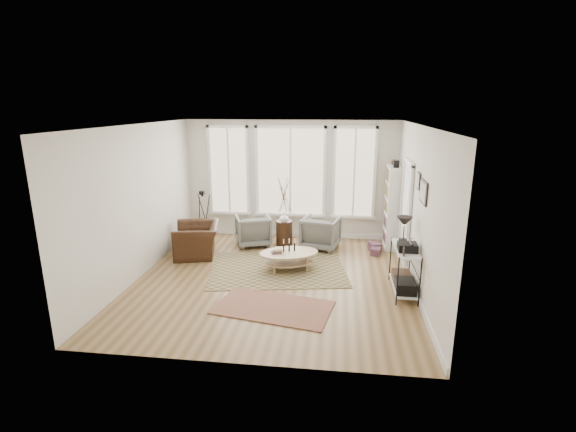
# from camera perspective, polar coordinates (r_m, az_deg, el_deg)

# --- Properties ---
(room) EXTENTS (5.50, 5.54, 2.90)m
(room) POSITION_cam_1_polar(r_m,az_deg,el_deg) (7.69, -1.85, 1.29)
(room) COLOR olive
(room) RESTS_ON ground
(bay_window) EXTENTS (4.14, 0.12, 2.24)m
(bay_window) POSITION_cam_1_polar(r_m,az_deg,el_deg) (10.27, 0.34, 5.82)
(bay_window) COLOR tan
(bay_window) RESTS_ON ground
(door) EXTENTS (0.09, 1.06, 2.22)m
(door) POSITION_cam_1_polar(r_m,az_deg,el_deg) (8.88, 15.81, 0.57)
(door) COLOR silver
(door) RESTS_ON ground
(bookcase) EXTENTS (0.31, 0.85, 2.06)m
(bookcase) POSITION_cam_1_polar(r_m,az_deg,el_deg) (9.93, 14.09, 1.20)
(bookcase) COLOR white
(bookcase) RESTS_ON ground
(low_shelf) EXTENTS (0.38, 1.08, 1.30)m
(low_shelf) POSITION_cam_1_polar(r_m,az_deg,el_deg) (7.67, 15.64, -6.50)
(low_shelf) COLOR white
(low_shelf) RESTS_ON ground
(wall_art) EXTENTS (0.04, 0.88, 0.44)m
(wall_art) POSITION_cam_1_polar(r_m,az_deg,el_deg) (7.35, 17.88, 3.52)
(wall_art) COLOR black
(wall_art) RESTS_ON ground
(rug_main) EXTENTS (2.99, 2.45, 0.01)m
(rug_main) POSITION_cam_1_polar(r_m,az_deg,el_deg) (8.58, -1.39, -7.20)
(rug_main) COLOR brown
(rug_main) RESTS_ON ground
(rug_runner) EXTENTS (2.05, 1.39, 0.01)m
(rug_runner) POSITION_cam_1_polar(r_m,az_deg,el_deg) (7.05, -2.02, -12.34)
(rug_runner) COLOR maroon
(rug_runner) RESTS_ON ground
(coffee_table) EXTENTS (1.36, 1.09, 0.55)m
(coffee_table) POSITION_cam_1_polar(r_m,az_deg,el_deg) (8.45, 0.07, -5.48)
(coffee_table) COLOR tan
(coffee_table) RESTS_ON ground
(armchair_left) EXTENTS (1.00, 1.02, 0.73)m
(armchair_left) POSITION_cam_1_polar(r_m,az_deg,el_deg) (9.92, -4.79, -1.95)
(armchair_left) COLOR slate
(armchair_left) RESTS_ON ground
(armchair_right) EXTENTS (0.97, 0.99, 0.75)m
(armchair_right) POSITION_cam_1_polar(r_m,az_deg,el_deg) (9.71, 4.51, -2.26)
(armchair_right) COLOR slate
(armchair_right) RESTS_ON ground
(side_table) EXTENTS (0.39, 0.39, 1.64)m
(side_table) POSITION_cam_1_polar(r_m,az_deg,el_deg) (9.80, -0.53, 0.46)
(side_table) COLOR #361E11
(side_table) RESTS_ON ground
(vase) EXTENTS (0.23, 0.23, 0.22)m
(vase) POSITION_cam_1_polar(r_m,az_deg,el_deg) (9.71, -0.53, -0.23)
(vase) COLOR silver
(vase) RESTS_ON side_table
(accent_chair) EXTENTS (1.27, 1.17, 0.70)m
(accent_chair) POSITION_cam_1_polar(r_m,az_deg,el_deg) (9.46, -12.34, -3.20)
(accent_chair) COLOR #361E11
(accent_chair) RESTS_ON ground
(tripod_camera) EXTENTS (0.44, 0.44, 1.25)m
(tripod_camera) POSITION_cam_1_polar(r_m,az_deg,el_deg) (10.31, -11.48, -0.32)
(tripod_camera) COLOR black
(tripod_camera) RESTS_ON ground
(book_stack_near) EXTENTS (0.32, 0.35, 0.19)m
(book_stack_near) POSITION_cam_1_polar(r_m,az_deg,el_deg) (9.78, 11.77, -4.14)
(book_stack_near) COLOR maroon
(book_stack_near) RESTS_ON ground
(book_stack_far) EXTENTS (0.26, 0.30, 0.16)m
(book_stack_far) POSITION_cam_1_polar(r_m,az_deg,el_deg) (9.52, 11.90, -4.77)
(book_stack_far) COLOR maroon
(book_stack_far) RESTS_ON ground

